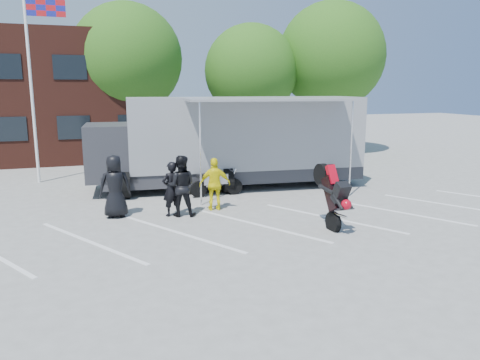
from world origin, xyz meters
TOP-DOWN VIEW (x-y plane):
  - ground at (0.00, 0.00)m, footprint 100.00×100.00m
  - parking_bay_lines at (0.00, 1.00)m, footprint 18.09×13.33m
  - flagpole at (-6.24, 10.00)m, footprint 1.61×0.12m
  - tree_left at (-2.00, 16.00)m, footprint 6.12×6.12m
  - tree_mid at (5.00, 15.00)m, footprint 5.44×5.44m
  - tree_right at (10.00, 14.50)m, footprint 6.46×6.46m
  - transporter_truck at (1.18, 6.50)m, footprint 11.83×6.44m
  - parked_motorcycle at (0.04, 5.08)m, footprint 2.09×0.76m
  - stunt_bike_rider at (1.97, 0.45)m, footprint 0.92×1.79m
  - spectator_leather_a at (-3.75, 3.28)m, footprint 0.99×0.66m
  - spectator_leather_b at (-2.05, 2.88)m, footprint 0.73×0.60m
  - spectator_leather_c at (-1.77, 2.77)m, footprint 1.12×0.98m
  - spectator_hivis at (-0.56, 3.12)m, footprint 1.07×0.56m

SIDE VIEW (x-z plane):
  - ground at x=0.00m, z-range 0.00..0.00m
  - transporter_truck at x=1.18m, z-range -1.81..1.81m
  - parked_motorcycle at x=0.04m, z-range -0.54..0.54m
  - stunt_bike_rider at x=1.97m, z-range -1.03..1.03m
  - parking_bay_lines at x=0.00m, z-range 0.00..0.01m
  - spectator_leather_b at x=-2.05m, z-range 0.00..1.74m
  - spectator_hivis at x=-0.56m, z-range 0.00..1.75m
  - spectator_leather_c at x=-1.77m, z-range 0.00..1.94m
  - spectator_leather_a at x=-3.75m, z-range 0.00..1.98m
  - tree_mid at x=5.00m, z-range 1.10..8.78m
  - flagpole at x=-6.24m, z-range 1.05..9.05m
  - tree_left at x=-2.00m, z-range 1.25..9.89m
  - tree_right at x=10.00m, z-range 1.32..10.44m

